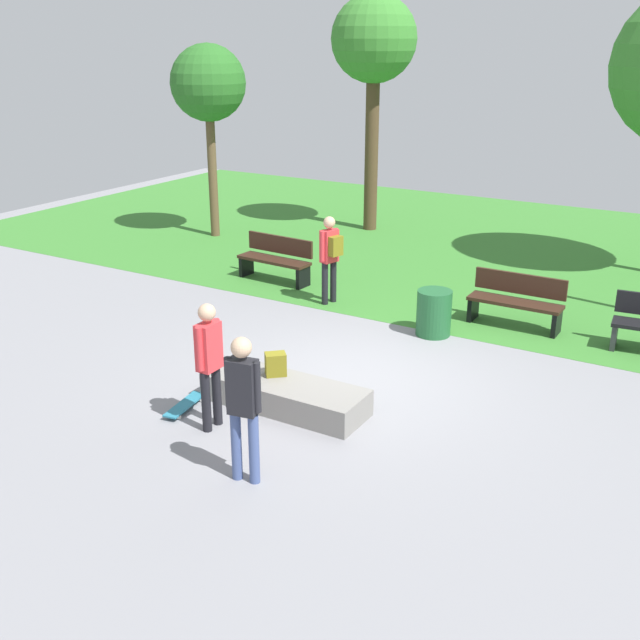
# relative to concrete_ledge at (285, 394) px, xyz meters

# --- Properties ---
(ground_plane) EXTENTS (28.00, 28.00, 0.00)m
(ground_plane) POSITION_rel_concrete_ledge_xyz_m (0.38, 1.25, -0.19)
(ground_plane) COLOR gray
(grass_lawn) EXTENTS (26.60, 11.62, 0.01)m
(grass_lawn) POSITION_rel_concrete_ledge_xyz_m (0.38, 9.44, -0.18)
(grass_lawn) COLOR #387A2D
(grass_lawn) RESTS_ON ground_plane
(concrete_ledge) EXTENTS (2.29, 0.79, 0.37)m
(concrete_ledge) POSITION_rel_concrete_ledge_xyz_m (0.00, 0.00, 0.00)
(concrete_ledge) COLOR gray
(concrete_ledge) RESTS_ON ground_plane
(backpack_on_ledge) EXTENTS (0.34, 0.34, 0.32)m
(backpack_on_ledge) POSITION_rel_concrete_ledge_xyz_m (-0.23, 0.13, 0.35)
(backpack_on_ledge) COLOR olive
(backpack_on_ledge) RESTS_ON concrete_ledge
(skater_performing_trick) EXTENTS (0.22, 0.43, 1.68)m
(skater_performing_trick) POSITION_rel_concrete_ledge_xyz_m (-0.49, -0.95, 0.80)
(skater_performing_trick) COLOR black
(skater_performing_trick) RESTS_ON ground_plane
(skater_watching) EXTENTS (0.43, 0.25, 1.74)m
(skater_watching) POSITION_rel_concrete_ledge_xyz_m (0.62, -1.75, 0.84)
(skater_watching) COLOR #3F5184
(skater_watching) RESTS_ON ground_plane
(skateboard_by_ledge) EXTENTS (0.32, 0.82, 0.08)m
(skateboard_by_ledge) POSITION_rel_concrete_ledge_xyz_m (-1.12, -0.75, -0.12)
(skateboard_by_ledge) COLOR teal
(skateboard_by_ledge) RESTS_ON ground_plane
(park_bench_far_left) EXTENTS (1.63, 0.58, 0.91)m
(park_bench_far_left) POSITION_rel_concrete_ledge_xyz_m (-3.29, 4.72, 0.30)
(park_bench_far_left) COLOR #331E14
(park_bench_far_left) RESTS_ON ground_plane
(park_bench_near_path) EXTENTS (1.60, 0.48, 0.91)m
(park_bench_near_path) POSITION_rel_concrete_ledge_xyz_m (1.74, 4.63, 0.30)
(park_bench_near_path) COLOR #331E14
(park_bench_near_path) RESTS_ON ground_plane
(tree_leaning_ash) EXTENTS (2.09, 2.09, 5.73)m
(tree_leaning_ash) POSITION_rel_concrete_ledge_xyz_m (-3.69, 9.71, 4.37)
(tree_leaning_ash) COLOR #4C3823
(tree_leaning_ash) RESTS_ON grass_lawn
(tree_broad_elm) EXTENTS (1.80, 1.80, 4.61)m
(tree_broad_elm) POSITION_rel_concrete_ledge_xyz_m (-6.74, 7.09, 3.47)
(tree_broad_elm) COLOR brown
(tree_broad_elm) RESTS_ON grass_lawn
(trash_bin) EXTENTS (0.58, 0.58, 0.78)m
(trash_bin) POSITION_rel_concrete_ledge_xyz_m (0.68, 3.53, 0.20)
(trash_bin) COLOR #1E592D
(trash_bin) RESTS_ON ground_plane
(pedestrian_with_backpack) EXTENTS (0.41, 0.42, 1.66)m
(pedestrian_with_backpack) POSITION_rel_concrete_ledge_xyz_m (-1.62, 4.04, 0.81)
(pedestrian_with_backpack) COLOR black
(pedestrian_with_backpack) RESTS_ON ground_plane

